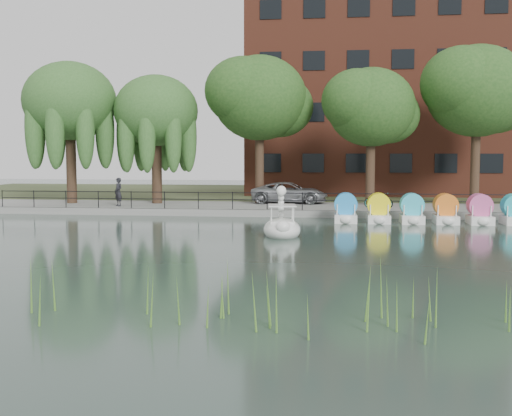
% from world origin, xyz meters
% --- Properties ---
extents(ground_plane, '(120.00, 120.00, 0.00)m').
position_xyz_m(ground_plane, '(0.00, 0.00, 0.00)').
color(ground_plane, '#394D47').
extents(promenade, '(40.00, 6.00, 0.40)m').
position_xyz_m(promenade, '(0.00, 16.00, 0.20)').
color(promenade, gray).
rests_on(promenade, ground_plane).
extents(kerb, '(40.00, 0.25, 0.40)m').
position_xyz_m(kerb, '(0.00, 13.05, 0.20)').
color(kerb, gray).
rests_on(kerb, ground_plane).
extents(land_strip, '(60.00, 22.00, 0.36)m').
position_xyz_m(land_strip, '(0.00, 30.00, 0.18)').
color(land_strip, '#47512D').
rests_on(land_strip, ground_plane).
extents(railing, '(32.00, 0.05, 1.00)m').
position_xyz_m(railing, '(0.00, 13.25, 1.15)').
color(railing, black).
rests_on(railing, promenade).
extents(apartment_building, '(20.00, 10.07, 18.00)m').
position_xyz_m(apartment_building, '(7.00, 29.97, 9.36)').
color(apartment_building, '#4C1E16').
rests_on(apartment_building, land_strip).
extents(willow_left, '(5.88, 5.88, 9.01)m').
position_xyz_m(willow_left, '(-13.00, 16.50, 6.87)').
color(willow_left, '#473323').
rests_on(willow_left, promenade).
extents(willow_mid, '(5.32, 5.32, 8.15)m').
position_xyz_m(willow_mid, '(-7.50, 17.00, 6.25)').
color(willow_mid, '#473323').
rests_on(willow_mid, promenade).
extents(broadleaf_center, '(6.00, 6.00, 9.25)m').
position_xyz_m(broadleaf_center, '(-1.00, 18.00, 7.06)').
color(broadleaf_center, '#473323').
rests_on(broadleaf_center, promenade).
extents(broadleaf_right, '(5.40, 5.40, 8.32)m').
position_xyz_m(broadleaf_right, '(6.00, 17.50, 6.39)').
color(broadleaf_right, '#473323').
rests_on(broadleaf_right, promenade).
extents(broadleaf_far, '(6.30, 6.30, 9.71)m').
position_xyz_m(broadleaf_far, '(12.50, 18.50, 7.40)').
color(broadleaf_far, '#473323').
rests_on(broadleaf_far, promenade).
extents(minivan, '(2.67, 5.64, 1.56)m').
position_xyz_m(minivan, '(0.94, 17.96, 1.18)').
color(minivan, gray).
rests_on(minivan, promenade).
extents(bicycle, '(1.19, 1.82, 1.00)m').
position_xyz_m(bicycle, '(6.36, 14.87, 0.90)').
color(bicycle, gray).
rests_on(bicycle, promenade).
extents(pedestrian, '(0.86, 0.83, 1.98)m').
position_xyz_m(pedestrian, '(-9.22, 14.53, 1.39)').
color(pedestrian, black).
rests_on(pedestrian, promenade).
extents(swan_boat, '(1.91, 2.74, 2.17)m').
position_xyz_m(swan_boat, '(1.54, 4.88, 0.48)').
color(swan_boat, white).
rests_on(swan_boat, ground_plane).
extents(pedal_boat_row, '(11.35, 1.70, 1.40)m').
position_xyz_m(pedal_boat_row, '(9.50, 10.87, 0.61)').
color(pedal_boat_row, white).
rests_on(pedal_boat_row, ground_plane).
extents(reed_bank, '(24.00, 2.40, 1.20)m').
position_xyz_m(reed_bank, '(2.00, -9.50, 0.60)').
color(reed_bank, '#669938').
rests_on(reed_bank, ground_plane).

